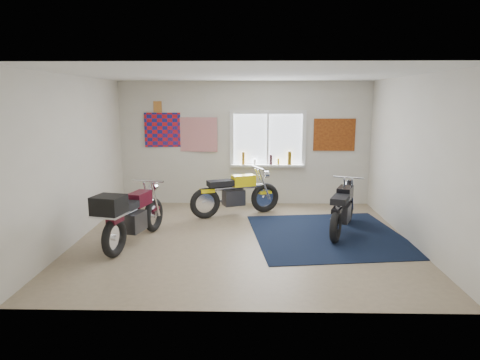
{
  "coord_description": "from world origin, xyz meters",
  "views": [
    {
      "loc": [
        0.1,
        -6.89,
        2.34
      ],
      "look_at": [
        -0.06,
        0.4,
        0.94
      ],
      "focal_mm": 32.0,
      "sensor_mm": 36.0,
      "label": 1
    }
  ],
  "objects_px": {
    "navy_rug": "(328,235)",
    "yellow_triumph": "(235,195)",
    "maroon_tourer": "(130,216)",
    "black_chrome_bike": "(343,210)"
  },
  "relations": [
    {
      "from": "navy_rug",
      "to": "maroon_tourer",
      "type": "xyz_separation_m",
      "value": [
        -3.25,
        -0.6,
        0.5
      ]
    },
    {
      "from": "yellow_triumph",
      "to": "black_chrome_bike",
      "type": "xyz_separation_m",
      "value": [
        1.92,
        -1.07,
        -0.02
      ]
    },
    {
      "from": "yellow_triumph",
      "to": "navy_rug",
      "type": "bearing_deg",
      "value": -60.74
    },
    {
      "from": "yellow_triumph",
      "to": "maroon_tourer",
      "type": "relative_size",
      "value": 0.95
    },
    {
      "from": "black_chrome_bike",
      "to": "navy_rug",
      "type": "bearing_deg",
      "value": 147.1
    },
    {
      "from": "yellow_triumph",
      "to": "black_chrome_bike",
      "type": "height_order",
      "value": "yellow_triumph"
    },
    {
      "from": "navy_rug",
      "to": "yellow_triumph",
      "type": "bearing_deg",
      "value": 142.22
    },
    {
      "from": "yellow_triumph",
      "to": "maroon_tourer",
      "type": "height_order",
      "value": "maroon_tourer"
    },
    {
      "from": "navy_rug",
      "to": "black_chrome_bike",
      "type": "bearing_deg",
      "value": 35.11
    },
    {
      "from": "black_chrome_bike",
      "to": "maroon_tourer",
      "type": "height_order",
      "value": "maroon_tourer"
    }
  ]
}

